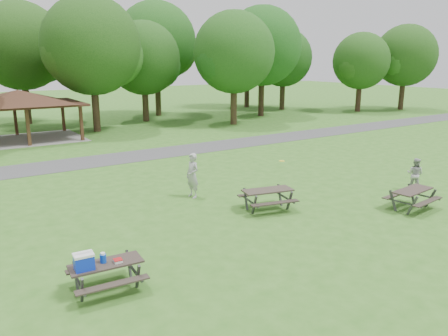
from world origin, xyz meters
The scene contains 19 objects.
ground centered at (0.00, 0.00, 0.00)m, with size 160.00×160.00×0.00m, color #326A1E.
asphalt_path centered at (0.00, 14.00, 0.01)m, with size 120.00×3.20×0.02m, color #414244.
pavilion centered at (-4.00, 24.00, 3.06)m, with size 8.60×7.01×3.76m.
tree_row_e centered at (2.10, 25.03, 6.78)m, with size 8.40×8.00×11.02m.
tree_row_f centered at (8.09, 28.53, 5.84)m, with size 7.35×7.00×9.55m.
tree_row_g centered at (14.09, 22.03, 6.33)m, with size 7.77×7.40×10.25m.
tree_row_h centered at (20.10, 25.53, 7.03)m, with size 8.61×8.20×11.37m.
tree_row_i centered at (26.08, 29.03, 5.91)m, with size 7.14×6.80×9.52m.
tree_row_j centered at (32.08, 22.53, 5.56)m, with size 6.72×6.40×8.96m.
tree_deep_b centered at (-1.90, 33.03, 6.89)m, with size 8.40×8.00×11.13m.
tree_deep_c centered at (11.10, 32.03, 7.44)m, with size 8.82×8.40×11.90m.
tree_deep_d centered at (24.10, 33.53, 7.03)m, with size 8.40×8.00×11.27m.
tree_flank_right centered at (38.09, 21.03, 6.15)m, with size 7.56×7.20×9.97m.
picnic_table_near centered at (-6.27, -1.12, 0.74)m, with size 1.98×1.64×1.30m.
picnic_table_middle centered at (1.49, 1.54, 0.65)m, with size 2.33×2.03×0.88m.
picnic_table_far centered at (6.46, -1.64, 0.62)m, with size 2.11×1.76×0.85m.
frisbee_in_flight centered at (3.31, 2.82, 1.55)m, with size 0.29×0.29×0.02m.
frisbee_thrower centered at (-0.22, 4.66, 0.99)m, with size 0.72×0.47×1.98m, color #A4A4A7.
frisbee_catcher centered at (8.94, -0.10, 0.76)m, with size 0.74×0.58×1.53m, color #AAAAAD.
Camera 1 is at (-9.28, -11.52, 5.95)m, focal length 35.00 mm.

